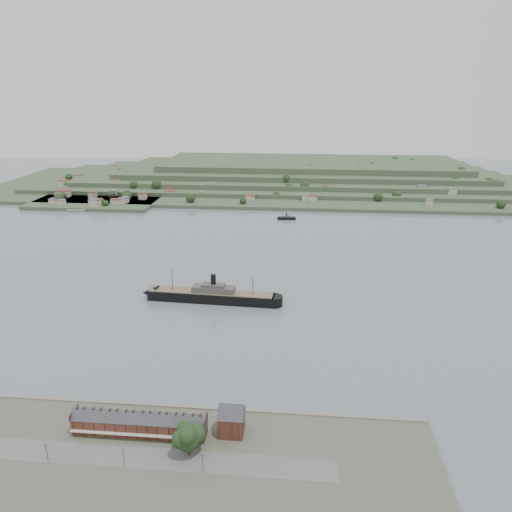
# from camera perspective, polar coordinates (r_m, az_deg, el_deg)

# --- Properties ---
(ground) EXTENTS (1400.00, 1400.00, 0.00)m
(ground) POSITION_cam_1_polar(r_m,az_deg,el_deg) (364.66, -3.45, -3.32)
(ground) COLOR slate
(ground) RESTS_ON ground
(near_shore) EXTENTS (220.00, 80.00, 2.60)m
(near_shore) POSITION_cam_1_polar(r_m,az_deg,el_deg) (207.50, -11.92, -22.80)
(near_shore) COLOR #4C5142
(near_shore) RESTS_ON ground
(terrace_row) EXTENTS (55.60, 9.80, 11.07)m
(terrace_row) POSITION_cam_1_polar(r_m,az_deg,el_deg) (220.26, -13.17, -18.13)
(terrace_row) COLOR #482419
(terrace_row) RESTS_ON ground
(gabled_building) EXTENTS (10.40, 10.18, 14.09)m
(gabled_building) POSITION_cam_1_polar(r_m,az_deg,el_deg) (214.82, -2.81, -18.21)
(gabled_building) COLOR #482419
(gabled_building) RESTS_ON ground
(far_peninsula) EXTENTS (760.00, 309.00, 30.00)m
(far_peninsula) POSITION_cam_1_polar(r_m,az_deg,el_deg) (737.74, 3.37, 9.05)
(far_peninsula) COLOR #3D5237
(far_peninsula) RESTS_ON ground
(steamship) EXTENTS (96.86, 16.50, 23.22)m
(steamship) POSITION_cam_1_polar(r_m,az_deg,el_deg) (337.33, -5.54, -4.49)
(steamship) COLOR black
(steamship) RESTS_ON ground
(tugboat) EXTENTS (16.17, 5.66, 7.13)m
(tugboat) POSITION_cam_1_polar(r_m,az_deg,el_deg) (339.44, -8.23, -4.92)
(tugboat) COLOR black
(tugboat) RESTS_ON ground
(ferry_west) EXTENTS (18.99, 10.04, 6.86)m
(ferry_west) POSITION_cam_1_polar(r_m,az_deg,el_deg) (653.14, -23.22, 5.35)
(ferry_west) COLOR black
(ferry_west) RESTS_ON ground
(ferry_east) EXTENTS (20.17, 6.59, 7.46)m
(ferry_east) POSITION_cam_1_polar(r_m,az_deg,el_deg) (542.94, 3.51, 4.37)
(ferry_east) COLOR black
(ferry_east) RESTS_ON ground
(fig_tree) EXTENTS (12.66, 10.97, 14.13)m
(fig_tree) POSITION_cam_1_polar(r_m,az_deg,el_deg) (204.15, -7.74, -19.80)
(fig_tree) COLOR #3B2A1B
(fig_tree) RESTS_ON ground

